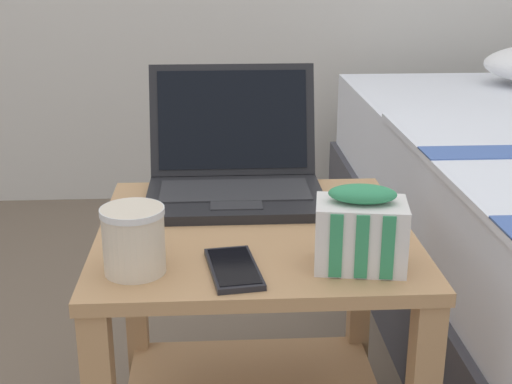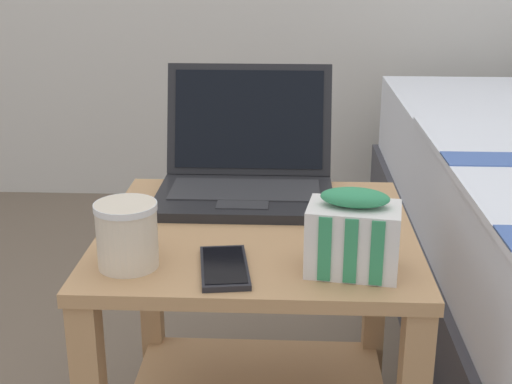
% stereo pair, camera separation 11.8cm
% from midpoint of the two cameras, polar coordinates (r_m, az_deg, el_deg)
% --- Properties ---
extents(bedside_table, '(0.54, 0.53, 0.50)m').
position_cam_midpoint_polar(bedside_table, '(1.32, 2.68, -10.23)').
color(bedside_table, tan).
rests_on(bedside_table, ground_plane).
extents(laptop, '(0.34, 0.31, 0.24)m').
position_cam_midpoint_polar(laptop, '(1.40, 1.62, 1.68)').
color(laptop, black).
rests_on(laptop, bedside_table).
extents(mug_front_left, '(0.10, 0.14, 0.10)m').
position_cam_midpoint_polar(mug_front_left, '(1.09, -7.20, -3.17)').
color(mug_front_left, beige).
rests_on(mug_front_left, bedside_table).
extents(snack_bag, '(0.15, 0.11, 0.13)m').
position_cam_midpoint_polar(snack_bag, '(1.08, 10.91, -3.44)').
color(snack_bag, silver).
rests_on(snack_bag, bedside_table).
extents(cell_phone, '(0.09, 0.16, 0.01)m').
position_cam_midpoint_polar(cell_phone, '(1.08, 0.58, -6.11)').
color(cell_phone, black).
rests_on(cell_phone, bedside_table).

